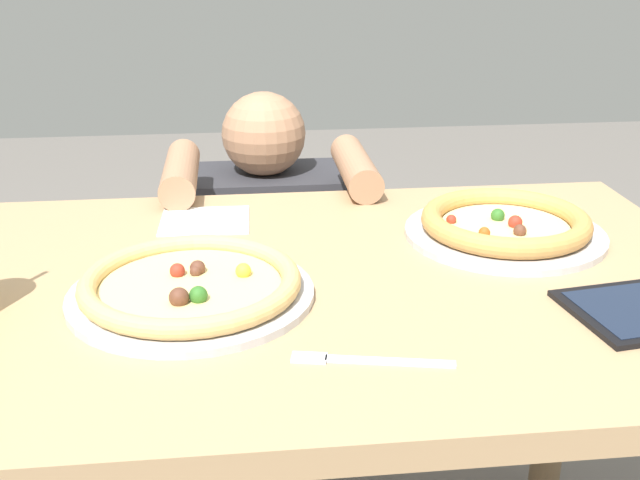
{
  "coord_description": "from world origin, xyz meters",
  "views": [
    {
      "loc": [
        -0.14,
        -1.09,
        1.25
      ],
      "look_at": [
        -0.01,
        0.08,
        0.78
      ],
      "focal_mm": 44.08,
      "sensor_mm": 36.0,
      "label": 1
    }
  ],
  "objects_px": {
    "pizza_near": "(191,286)",
    "diner_seated": "(268,292)",
    "fork": "(364,360)",
    "pizza_far": "(505,225)"
  },
  "relations": [
    {
      "from": "pizza_near",
      "to": "diner_seated",
      "type": "distance_m",
      "value": 0.84
    },
    {
      "from": "pizza_near",
      "to": "fork",
      "type": "height_order",
      "value": "pizza_near"
    },
    {
      "from": "fork",
      "to": "pizza_near",
      "type": "bearing_deg",
      "value": 136.8
    },
    {
      "from": "pizza_far",
      "to": "fork",
      "type": "bearing_deg",
      "value": -128.56
    },
    {
      "from": "diner_seated",
      "to": "pizza_far",
      "type": "bearing_deg",
      "value": -54.99
    },
    {
      "from": "pizza_near",
      "to": "diner_seated",
      "type": "xyz_separation_m",
      "value": [
        0.14,
        0.74,
        -0.37
      ]
    },
    {
      "from": "fork",
      "to": "diner_seated",
      "type": "height_order",
      "value": "diner_seated"
    },
    {
      "from": "pizza_near",
      "to": "pizza_far",
      "type": "bearing_deg",
      "value": 19.21
    },
    {
      "from": "pizza_far",
      "to": "diner_seated",
      "type": "xyz_separation_m",
      "value": [
        -0.39,
        0.55,
        -0.37
      ]
    },
    {
      "from": "pizza_near",
      "to": "pizza_far",
      "type": "distance_m",
      "value": 0.56
    }
  ]
}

